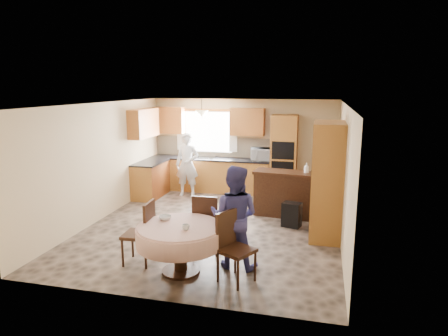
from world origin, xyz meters
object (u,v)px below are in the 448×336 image
at_px(chair_left, 143,230).
at_px(person_sink, 187,165).
at_px(person_dining, 234,217).
at_px(chair_back, 206,221).
at_px(chair_right, 232,243).
at_px(sideboard, 284,195).
at_px(cupboard, 327,180).
at_px(oven_tower, 284,156).
at_px(dining_table, 180,236).

bearing_deg(chair_left, person_sink, -174.02).
height_order(chair_left, person_dining, person_dining).
distance_m(chair_back, chair_right, 1.04).
bearing_deg(person_sink, person_dining, -65.95).
distance_m(chair_back, person_dining, 0.71).
distance_m(sideboard, cupboard, 1.49).
bearing_deg(chair_left, chair_back, 121.85).
distance_m(oven_tower, cupboard, 2.88).
bearing_deg(oven_tower, person_dining, -94.54).
bearing_deg(dining_table, person_dining, 29.54).
relative_size(chair_right, person_dining, 0.64).
xyz_separation_m(sideboard, chair_back, (-1.09, -2.40, 0.11)).
distance_m(chair_right, person_sink, 4.80).
relative_size(oven_tower, chair_left, 2.03).
xyz_separation_m(cupboard, person_sink, (-3.51, 2.08, -0.26)).
relative_size(chair_back, chair_right, 1.00).
relative_size(cupboard, person_sink, 1.32).
distance_m(sideboard, chair_back, 2.63).
height_order(oven_tower, person_sink, oven_tower).
distance_m(dining_table, person_sink, 4.45).
xyz_separation_m(cupboard, chair_right, (-1.35, -2.20, -0.52)).
bearing_deg(person_sink, sideboard, -26.72).
height_order(sideboard, cupboard, cupboard).
height_order(chair_right, person_dining, person_dining).
xyz_separation_m(chair_left, chair_right, (1.52, -0.21, 0.00)).
relative_size(cupboard, chair_right, 2.09).
bearing_deg(cupboard, dining_table, -135.19).
relative_size(chair_left, person_sink, 0.63).
bearing_deg(oven_tower, chair_back, -102.70).
height_order(cupboard, person_dining, cupboard).
bearing_deg(cupboard, chair_right, -121.48).
bearing_deg(person_sink, oven_tower, 9.01).
bearing_deg(chair_back, oven_tower, -106.89).
relative_size(oven_tower, sideboard, 1.61).
bearing_deg(sideboard, cupboard, -42.37).
relative_size(dining_table, chair_back, 1.27).
xyz_separation_m(dining_table, chair_left, (-0.69, 0.17, -0.02)).
xyz_separation_m(chair_back, person_dining, (0.56, -0.35, 0.24)).
relative_size(sideboard, dining_table, 0.99).
relative_size(chair_left, chair_right, 1.00).
xyz_separation_m(sideboard, cupboard, (0.90, -1.02, 0.62)).
xyz_separation_m(oven_tower, sideboard, (0.17, -1.65, -0.59)).
xyz_separation_m(sideboard, person_dining, (-0.52, -2.75, 0.35)).
height_order(dining_table, chair_left, chair_left).
height_order(dining_table, person_sink, person_sink).
distance_m(cupboard, chair_right, 2.63).
bearing_deg(dining_table, chair_back, 76.40).
distance_m(oven_tower, chair_right, 4.90).
relative_size(cupboard, chair_left, 2.10).
distance_m(sideboard, person_dining, 2.82).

